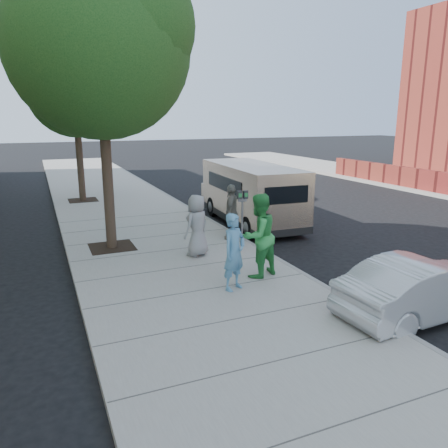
{
  "coord_description": "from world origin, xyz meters",
  "views": [
    {
      "loc": [
        -4.03,
        -9.53,
        3.69
      ],
      "look_at": [
        0.11,
        0.09,
        1.1
      ],
      "focal_mm": 35.0,
      "sensor_mm": 36.0,
      "label": 1
    }
  ],
  "objects_px": {
    "person_gray_shirt": "(197,226)",
    "tree_near": "(101,40)",
    "sedan": "(423,288)",
    "person_green_shirt": "(259,236)",
    "parking_meter": "(242,205)",
    "person_striped_polo": "(232,212)",
    "person_officer": "(234,252)",
    "van": "(250,193)",
    "tree_far": "(75,86)"
  },
  "relations": [
    {
      "from": "tree_near",
      "to": "person_green_shirt",
      "type": "bearing_deg",
      "value": -53.76
    },
    {
      "from": "person_gray_shirt",
      "to": "person_striped_polo",
      "type": "height_order",
      "value": "person_striped_polo"
    },
    {
      "from": "van",
      "to": "tree_near",
      "type": "bearing_deg",
      "value": -160.07
    },
    {
      "from": "parking_meter",
      "to": "van",
      "type": "distance_m",
      "value": 2.92
    },
    {
      "from": "person_officer",
      "to": "person_green_shirt",
      "type": "xyz_separation_m",
      "value": [
        0.82,
        0.49,
        0.14
      ]
    },
    {
      "from": "tree_near",
      "to": "person_striped_polo",
      "type": "distance_m",
      "value": 5.72
    },
    {
      "from": "sedan",
      "to": "person_striped_polo",
      "type": "bearing_deg",
      "value": 8.69
    },
    {
      "from": "tree_far",
      "to": "person_officer",
      "type": "bearing_deg",
      "value": -81.14
    },
    {
      "from": "parking_meter",
      "to": "person_gray_shirt",
      "type": "bearing_deg",
      "value": -155.82
    },
    {
      "from": "person_green_shirt",
      "to": "sedan",
      "type": "bearing_deg",
      "value": 106.33
    },
    {
      "from": "person_gray_shirt",
      "to": "parking_meter",
      "type": "bearing_deg",
      "value": 172.23
    },
    {
      "from": "parking_meter",
      "to": "person_gray_shirt",
      "type": "xyz_separation_m",
      "value": [
        -1.61,
        -0.66,
        -0.29
      ]
    },
    {
      "from": "parking_meter",
      "to": "sedan",
      "type": "relative_size",
      "value": 0.43
    },
    {
      "from": "van",
      "to": "sedan",
      "type": "xyz_separation_m",
      "value": [
        -0.35,
        -7.93,
        -0.52
      ]
    },
    {
      "from": "parking_meter",
      "to": "person_officer",
      "type": "height_order",
      "value": "person_officer"
    },
    {
      "from": "tree_far",
      "to": "van",
      "type": "distance_m",
      "value": 8.74
    },
    {
      "from": "tree_far",
      "to": "person_striped_polo",
      "type": "height_order",
      "value": "tree_far"
    },
    {
      "from": "person_officer",
      "to": "sedan",
      "type": "bearing_deg",
      "value": -65.15
    },
    {
      "from": "tree_near",
      "to": "person_officer",
      "type": "height_order",
      "value": "tree_near"
    },
    {
      "from": "person_striped_polo",
      "to": "person_officer",
      "type": "bearing_deg",
      "value": 10.27
    },
    {
      "from": "sedan",
      "to": "parking_meter",
      "type": "bearing_deg",
      "value": 8.54
    },
    {
      "from": "tree_far",
      "to": "parking_meter",
      "type": "xyz_separation_m",
      "value": [
        3.5,
        -8.58,
        -3.64
      ]
    },
    {
      "from": "tree_far",
      "to": "sedan",
      "type": "xyz_separation_m",
      "value": [
        4.65,
        -14.01,
        -4.3
      ]
    },
    {
      "from": "person_gray_shirt",
      "to": "tree_near",
      "type": "bearing_deg",
      "value": -70.76
    },
    {
      "from": "person_officer",
      "to": "person_striped_polo",
      "type": "distance_m",
      "value": 3.93
    },
    {
      "from": "van",
      "to": "sedan",
      "type": "bearing_deg",
      "value": -89.5
    },
    {
      "from": "person_gray_shirt",
      "to": "person_officer",
      "type": "bearing_deg",
      "value": 58.49
    },
    {
      "from": "sedan",
      "to": "person_green_shirt",
      "type": "relative_size",
      "value": 1.86
    },
    {
      "from": "person_green_shirt",
      "to": "person_officer",
      "type": "bearing_deg",
      "value": 11.54
    },
    {
      "from": "tree_near",
      "to": "sedan",
      "type": "bearing_deg",
      "value": -54.04
    },
    {
      "from": "person_gray_shirt",
      "to": "van",
      "type": "bearing_deg",
      "value": -164.5
    },
    {
      "from": "tree_far",
      "to": "van",
      "type": "height_order",
      "value": "tree_far"
    },
    {
      "from": "tree_far",
      "to": "van",
      "type": "xyz_separation_m",
      "value": [
        5.0,
        -6.08,
        -3.79
      ]
    },
    {
      "from": "person_green_shirt",
      "to": "person_striped_polo",
      "type": "height_order",
      "value": "person_green_shirt"
    },
    {
      "from": "tree_far",
      "to": "person_striped_polo",
      "type": "xyz_separation_m",
      "value": [
        3.39,
        -8.09,
        -3.92
      ]
    },
    {
      "from": "tree_far",
      "to": "person_officer",
      "type": "relative_size",
      "value": 3.99
    },
    {
      "from": "person_officer",
      "to": "van",
      "type": "bearing_deg",
      "value": 34.62
    },
    {
      "from": "tree_far",
      "to": "person_striped_polo",
      "type": "relative_size",
      "value": 3.99
    },
    {
      "from": "person_officer",
      "to": "person_green_shirt",
      "type": "relative_size",
      "value": 0.86
    },
    {
      "from": "parking_meter",
      "to": "person_green_shirt",
      "type": "xyz_separation_m",
      "value": [
        -0.86,
        -2.63,
        -0.14
      ]
    },
    {
      "from": "person_striped_polo",
      "to": "parking_meter",
      "type": "bearing_deg",
      "value": 47.37
    },
    {
      "from": "person_officer",
      "to": "person_green_shirt",
      "type": "distance_m",
      "value": 0.97
    },
    {
      "from": "sedan",
      "to": "person_striped_polo",
      "type": "height_order",
      "value": "person_striped_polo"
    },
    {
      "from": "van",
      "to": "person_gray_shirt",
      "type": "distance_m",
      "value": 4.43
    },
    {
      "from": "parking_meter",
      "to": "tree_far",
      "type": "bearing_deg",
      "value": 114.26
    },
    {
      "from": "parking_meter",
      "to": "person_officer",
      "type": "bearing_deg",
      "value": -116.27
    },
    {
      "from": "parking_meter",
      "to": "person_officer",
      "type": "distance_m",
      "value": 3.55
    },
    {
      "from": "tree_near",
      "to": "sedan",
      "type": "xyz_separation_m",
      "value": [
        4.65,
        -6.41,
        -4.97
      ]
    },
    {
      "from": "tree_near",
      "to": "van",
      "type": "distance_m",
      "value": 6.87
    },
    {
      "from": "person_green_shirt",
      "to": "person_striped_polo",
      "type": "distance_m",
      "value": 3.2
    }
  ]
}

